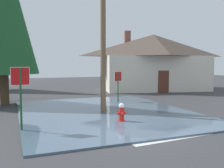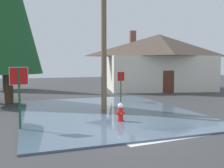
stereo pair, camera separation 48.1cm
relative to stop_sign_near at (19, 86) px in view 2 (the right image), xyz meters
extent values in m
cube|color=#38383A|center=(4.08, -1.83, -1.81)|extent=(80.00, 80.00, 0.10)
cube|color=#4C6075|center=(4.28, 2.48, -1.73)|extent=(8.68, 10.84, 0.07)
cube|color=silver|center=(4.93, -2.94, -1.76)|extent=(3.36, 0.55, 0.01)
cylinder|color=#1E4C28|center=(0.00, 0.00, -0.53)|extent=(0.08, 0.08, 2.47)
cube|color=white|center=(0.00, 0.00, 0.37)|extent=(0.70, 0.04, 0.70)
cube|color=red|center=(0.00, 0.00, 0.37)|extent=(0.66, 0.05, 0.66)
cylinder|color=red|center=(4.19, 0.00, -1.71)|extent=(0.31, 0.31, 0.10)
cylinder|color=red|center=(4.19, 0.00, -1.37)|extent=(0.23, 0.23, 0.57)
sphere|color=white|center=(4.19, 0.00, -1.02)|extent=(0.25, 0.25, 0.25)
cylinder|color=red|center=(4.03, 0.00, -1.35)|extent=(0.10, 0.09, 0.09)
cylinder|color=red|center=(4.36, 0.00, -1.35)|extent=(0.10, 0.09, 0.09)
cylinder|color=red|center=(4.19, -0.17, -1.35)|extent=(0.11, 0.10, 0.11)
cylinder|color=brown|center=(4.13, 2.25, 3.05)|extent=(0.28, 0.28, 9.63)
cylinder|color=#1E4C28|center=(6.38, 5.56, -0.74)|extent=(0.08, 0.08, 2.06)
cube|color=white|center=(6.38, 5.56, -0.01)|extent=(0.61, 0.22, 0.64)
cube|color=red|center=(6.38, 5.56, -0.01)|extent=(0.58, 0.22, 0.60)
cube|color=silver|center=(13.06, 12.16, -0.09)|extent=(10.90, 7.82, 3.36)
pyramid|color=brown|center=(13.06, 12.16, 2.68)|extent=(11.77, 8.45, 2.18)
cube|color=brown|center=(10.87, 13.72, 3.23)|extent=(0.71, 0.71, 1.96)
cube|color=#592D1E|center=(12.43, 9.28, -0.76)|extent=(0.99, 0.27, 2.00)
cylinder|color=#4C3823|center=(-0.76, 7.43, -0.78)|extent=(0.55, 0.55, 1.97)
cone|color=#1E5128|center=(-0.76, 7.43, 4.69)|extent=(4.38, 4.38, 8.97)
cylinder|color=#4C3823|center=(-1.56, 16.91, -0.87)|extent=(0.49, 0.49, 1.78)
cone|color=#194723|center=(-1.56, 16.91, 4.07)|extent=(3.96, 3.96, 8.11)
camera|label=1|loc=(-0.28, -10.13, 0.84)|focal=40.52mm
camera|label=2|loc=(0.17, -10.30, 0.84)|focal=40.52mm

